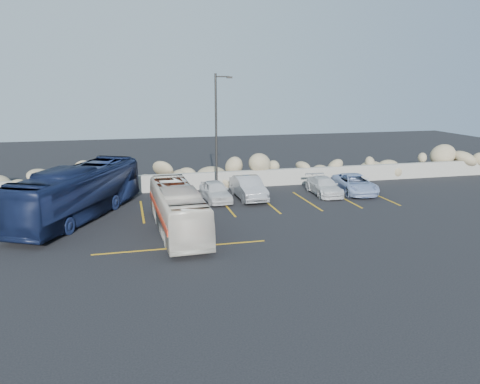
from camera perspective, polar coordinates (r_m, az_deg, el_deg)
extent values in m
plane|color=black|center=(21.83, -4.48, -6.73)|extent=(90.00, 90.00, 0.00)
cube|color=gray|center=(33.15, -7.92, 1.18)|extent=(60.00, 0.40, 1.20)
cube|color=#BF8B16|center=(28.27, -11.84, -2.31)|extent=(0.12, 5.00, 0.01)
cube|color=#BF8B16|center=(28.86, -1.68, -1.71)|extent=(0.12, 5.00, 0.01)
cube|color=#BF8B16|center=(29.53, 3.45, -1.39)|extent=(0.12, 5.00, 0.01)
cube|color=#BF8B16|center=(30.39, 8.14, -1.08)|extent=(0.12, 5.00, 0.01)
cube|color=#BF8B16|center=(31.43, 12.54, -0.78)|extent=(0.12, 5.00, 0.01)
cube|color=#BF8B16|center=(32.66, 16.63, -0.51)|extent=(0.12, 5.00, 0.01)
cube|color=#BF8B16|center=(21.89, -7.17, -6.72)|extent=(8.00, 0.12, 0.01)
cylinder|color=#292825|center=(30.52, -2.92, 6.73)|extent=(0.14, 0.14, 8.00)
cylinder|color=#292825|center=(30.42, -2.15, 13.89)|extent=(0.90, 0.08, 0.08)
cube|color=#292825|center=(30.51, -1.29, 13.80)|extent=(0.35, 0.18, 0.12)
imported|color=silver|center=(23.87, -7.60, -2.10)|extent=(2.29, 8.50, 2.35)
imported|color=#101938|center=(27.48, -19.18, -0.07)|extent=(6.95, 10.56, 2.94)
imported|color=silver|center=(30.01, -3.01, 0.12)|extent=(1.79, 3.89, 1.29)
imported|color=#9D9EA2|center=(30.56, 1.03, 0.52)|extent=(1.63, 4.43, 1.45)
imported|color=silver|center=(32.22, 10.21, 0.71)|extent=(1.82, 4.07, 1.16)
imported|color=#98AED8|center=(33.15, 13.82, 0.98)|extent=(2.57, 4.77, 1.27)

